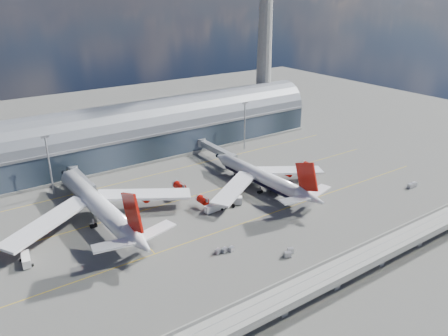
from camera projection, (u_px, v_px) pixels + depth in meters
ground at (226, 213)px, 167.59m from camera, size 500.00×500.00×0.00m
taxi_lines at (196, 193)px, 184.47m from camera, size 200.00×80.12×0.01m
terminal at (139, 134)px, 222.87m from camera, size 200.00×30.00×28.00m
control_tower at (265, 41)px, 255.95m from camera, size 19.00×19.00×103.00m
guideway at (336, 272)px, 123.59m from camera, size 220.00×8.50×7.20m
floodlight_mast_left at (49, 164)px, 178.28m from camera, size 3.00×0.70×25.70m
floodlight_mast_right at (245, 124)px, 230.61m from camera, size 3.00×0.70×25.70m
airliner_left at (99, 206)px, 158.34m from camera, size 74.57×78.33×23.88m
airliner_right at (263, 178)px, 185.43m from camera, size 63.30×66.16×20.99m
jet_bridge_left at (81, 178)px, 185.90m from camera, size 4.40×28.00×7.25m
jet_bridge_right at (215, 149)px, 219.63m from camera, size 4.40×32.00×7.25m
service_truck_0 at (26, 260)px, 135.91m from camera, size 3.33×7.51×3.01m
service_truck_1 at (235, 201)px, 173.80m from camera, size 6.17×5.33×3.29m
service_truck_2 at (214, 208)px, 168.42m from camera, size 8.51×2.94×3.04m
service_truck_3 at (277, 189)px, 184.13m from camera, size 3.91×6.86×3.12m
service_truck_4 at (175, 194)px, 179.91m from camera, size 2.54×4.79×2.72m
service_truck_5 at (240, 173)px, 200.46m from camera, size 4.15×6.22×2.81m
cargo_train_0 at (289, 252)px, 140.81m from camera, size 5.15×3.86×1.70m
cargo_train_1 at (225, 250)px, 142.28m from camera, size 6.85×3.37×1.51m
cargo_train_2 at (412, 185)px, 189.14m from camera, size 5.62×2.04×1.89m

